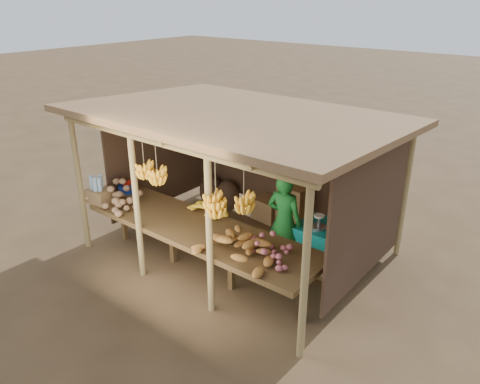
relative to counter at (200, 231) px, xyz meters
The scene contains 13 objects.
ground 1.20m from the counter, 90.00° to the left, with size 60.00×60.00×0.00m, color brown.
stall_structure 1.50m from the counter, 87.06° to the left, with size 4.70×3.50×2.43m.
counter is the anchor object (origin of this frame).
potato_heap 1.77m from the counter, behind, with size 1.05×0.63×0.37m, color #946E4C, non-canonical shape.
sweet_potato_heap 0.98m from the counter, 15.20° to the right, with size 1.09×0.65×0.36m, color #A06829, non-canonical shape.
onion_heap 1.29m from the counter, ahead, with size 0.83×0.50×0.36m, color #B85962, non-canonical shape.
banana_pile 0.58m from the counter, 120.70° to the left, with size 0.62×0.37×0.35m, color yellow, non-canonical shape.
tomato_basin 1.92m from the counter, behind, with size 0.34×0.34×0.18m.
bottle_box 1.95m from the counter, 169.57° to the right, with size 0.40×0.33×0.46m.
vendor 1.28m from the counter, 47.95° to the left, with size 0.57×0.38×1.58m, color #1B7C2C.
tarp_crate 1.91m from the counter, 43.06° to the left, with size 0.83×0.72×0.97m.
carton_stack 2.18m from the counter, 87.55° to the left, with size 1.10×0.45×0.82m.
burlap_sacks 2.66m from the counter, 124.75° to the left, with size 0.92×0.48×0.65m.
Camera 1 is at (4.24, -5.34, 3.97)m, focal length 35.00 mm.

